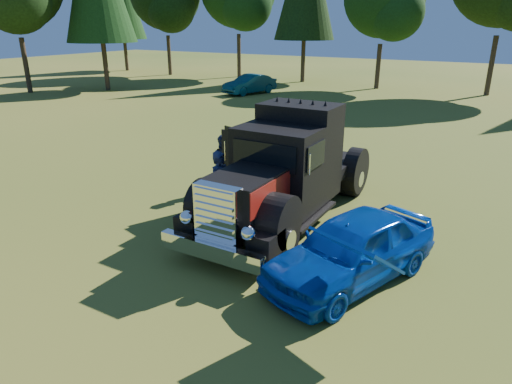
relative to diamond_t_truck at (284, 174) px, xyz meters
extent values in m
plane|color=#3A5719|center=(-1.39, -2.58, -1.28)|extent=(120.00, 120.00, 0.00)
cylinder|color=#2D2116|center=(-33.39, 27.42, 0.88)|extent=(0.36, 0.36, 4.32)
cylinder|color=#2D2116|center=(-26.39, 26.42, 0.61)|extent=(0.36, 0.36, 3.78)
sphere|color=black|center=(-25.13, 25.58, 5.02)|extent=(4.62, 4.62, 4.62)
cylinder|color=#2D2116|center=(-19.39, 28.42, 0.70)|extent=(0.36, 0.36, 3.96)
sphere|color=black|center=(-18.07, 27.54, 5.32)|extent=(4.84, 4.84, 4.84)
cylinder|color=#2D2116|center=(-12.39, 27.92, 1.06)|extent=(0.36, 0.36, 4.68)
cylinder|color=#2D2116|center=(-5.39, 26.92, 0.43)|extent=(0.36, 0.36, 3.42)
sphere|color=black|center=(-4.25, 26.16, 4.42)|extent=(4.18, 4.18, 4.18)
cylinder|color=#2D2116|center=(2.61, 27.42, 0.79)|extent=(0.36, 0.36, 4.14)
cylinder|color=#2D2116|center=(-23.39, 15.42, 1.06)|extent=(0.36, 0.36, 4.68)
cylinder|color=#2D2116|center=(-27.39, 11.42, 0.70)|extent=(0.36, 0.36, 3.96)
cylinder|color=black|center=(-1.04, -2.08, -0.73)|extent=(0.32, 1.10, 1.10)
cylinder|color=black|center=(1.06, -2.08, -0.73)|extent=(0.32, 1.10, 1.10)
cylinder|color=black|center=(-1.04, 2.72, -0.73)|extent=(0.32, 1.10, 1.10)
cylinder|color=black|center=(1.06, 2.72, -0.73)|extent=(0.32, 1.10, 1.10)
cylinder|color=black|center=(-0.71, 2.72, -0.73)|extent=(0.32, 1.10, 1.10)
cylinder|color=black|center=(0.73, 2.72, -0.73)|extent=(0.32, 1.10, 1.10)
cube|color=black|center=(0.01, 0.52, -0.66)|extent=(1.60, 6.40, 0.28)
cube|color=white|center=(0.01, -3.33, -0.73)|extent=(2.50, 0.22, 0.36)
cube|color=white|center=(0.01, -3.03, -0.03)|extent=(1.05, 0.30, 1.30)
cube|color=black|center=(0.01, -1.98, 0.02)|extent=(1.35, 1.80, 1.10)
cube|color=maroon|center=(-0.68, -1.98, 0.22)|extent=(0.02, 1.80, 0.60)
cube|color=maroon|center=(0.70, -1.98, 0.22)|extent=(0.02, 1.80, 0.60)
cylinder|color=black|center=(-0.94, -2.08, -0.33)|extent=(0.55, 1.24, 1.24)
cylinder|color=black|center=(0.96, -2.08, -0.33)|extent=(0.55, 1.24, 1.24)
sphere|color=white|center=(-0.77, -3.10, -0.23)|extent=(0.32, 0.32, 0.32)
sphere|color=white|center=(0.79, -3.10, -0.23)|extent=(0.32, 0.32, 0.32)
cube|color=black|center=(0.01, -0.43, 0.27)|extent=(2.05, 1.30, 2.10)
cube|color=black|center=(0.01, -1.10, 0.77)|extent=(1.70, 0.05, 0.65)
cube|color=black|center=(0.01, 0.87, 0.47)|extent=(2.05, 1.30, 2.50)
cube|color=black|center=(0.01, 2.52, -0.33)|extent=(2.00, 2.00, 0.35)
cube|color=black|center=(-1.55, 0.08, 0.17)|extent=(1.08, 0.35, 1.50)
cube|color=maroon|center=(-1.57, 0.12, 0.02)|extent=(0.82, 0.25, 0.75)
imported|color=#0721A4|center=(2.60, -2.04, -0.57)|extent=(2.96, 4.46, 1.41)
cube|color=#0721A4|center=(3.18, -3.64, 0.27)|extent=(1.54, 1.31, 0.67)
imported|color=#1F294A|center=(-1.39, -0.90, -0.32)|extent=(0.58, 0.77, 1.92)
imported|color=#1A2A3E|center=(-2.55, 1.02, -0.38)|extent=(1.11, 1.05, 1.81)
imported|color=#0B4045|center=(-12.68, 19.26, -0.58)|extent=(2.71, 4.48, 1.39)
camera|label=1|loc=(5.10, -10.16, 3.75)|focal=32.00mm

